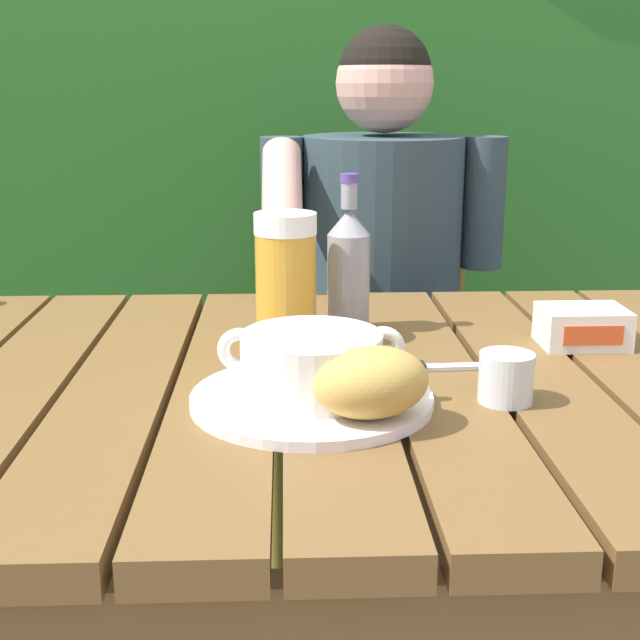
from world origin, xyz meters
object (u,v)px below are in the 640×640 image
(beer_bottle, at_px, (349,267))
(butter_tub, at_px, (583,327))
(soup_bowl, at_px, (312,362))
(water_glass_small, at_px, (506,378))
(table_knife, at_px, (422,367))
(bread_roll, at_px, (371,382))
(beer_glass, at_px, (286,278))
(serving_plate, at_px, (312,399))
(chair_near_diner, at_px, (372,357))
(person_eating, at_px, (382,281))

(beer_bottle, relative_size, butter_tub, 1.98)
(soup_bowl, height_order, beer_bottle, beer_bottle)
(water_glass_small, bearing_deg, soup_bowl, 179.48)
(table_knife, bearing_deg, bread_roll, -114.51)
(water_glass_small, relative_size, table_knife, 0.37)
(beer_glass, distance_m, beer_bottle, 0.11)
(soup_bowl, relative_size, butter_tub, 1.82)
(serving_plate, bearing_deg, bread_roll, -49.40)
(butter_tub, bearing_deg, beer_bottle, 164.12)
(water_glass_small, height_order, table_knife, water_glass_small)
(soup_bowl, bearing_deg, beer_glass, 96.43)
(soup_bowl, bearing_deg, table_knife, 38.28)
(chair_near_diner, distance_m, beer_bottle, 0.76)
(butter_tub, relative_size, table_knife, 0.68)
(water_glass_small, xyz_separation_m, table_knife, (-0.08, 0.11, -0.02))
(soup_bowl, xyz_separation_m, beer_glass, (-0.03, 0.24, 0.04))
(serving_plate, distance_m, butter_tub, 0.43)
(butter_tub, height_order, table_knife, butter_tub)
(table_knife, bearing_deg, serving_plate, -141.72)
(table_knife, bearing_deg, chair_near_diner, 88.28)
(beer_glass, distance_m, butter_tub, 0.41)
(chair_near_diner, height_order, table_knife, chair_near_diner)
(serving_plate, relative_size, beer_bottle, 1.20)
(water_glass_small, distance_m, table_knife, 0.14)
(beer_glass, relative_size, water_glass_small, 2.90)
(bread_roll, xyz_separation_m, butter_tub, (0.32, 0.28, -0.02))
(soup_bowl, distance_m, butter_tub, 0.43)
(person_eating, bearing_deg, bread_roll, -97.17)
(beer_glass, xyz_separation_m, beer_bottle, (0.09, 0.06, 0.00))
(person_eating, xyz_separation_m, table_knife, (-0.02, -0.66, 0.04))
(butter_tub, bearing_deg, soup_bowl, -150.93)
(person_eating, height_order, beer_bottle, person_eating)
(person_eating, distance_m, butter_tub, 0.60)
(chair_near_diner, distance_m, table_knife, 0.89)
(bread_roll, relative_size, beer_glass, 0.81)
(beer_bottle, distance_m, water_glass_small, 0.35)
(beer_bottle, bearing_deg, water_glass_small, -62.68)
(table_knife, bearing_deg, water_glass_small, -56.18)
(bread_roll, bearing_deg, beer_glass, 105.54)
(person_eating, xyz_separation_m, soup_bowl, (-0.16, -0.77, 0.08))
(soup_bowl, height_order, bread_roll, soup_bowl)
(soup_bowl, distance_m, water_glass_small, 0.22)
(butter_tub, bearing_deg, bread_roll, -138.74)
(soup_bowl, distance_m, table_knife, 0.19)
(chair_near_diner, xyz_separation_m, water_glass_small, (0.05, -0.97, 0.28))
(butter_tub, xyz_separation_m, table_knife, (-0.24, -0.10, -0.02))
(beer_glass, bearing_deg, serving_plate, -83.57)
(person_eating, distance_m, water_glass_small, 0.77)
(bread_roll, bearing_deg, chair_near_diner, 84.02)
(chair_near_diner, bearing_deg, serving_plate, -99.86)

